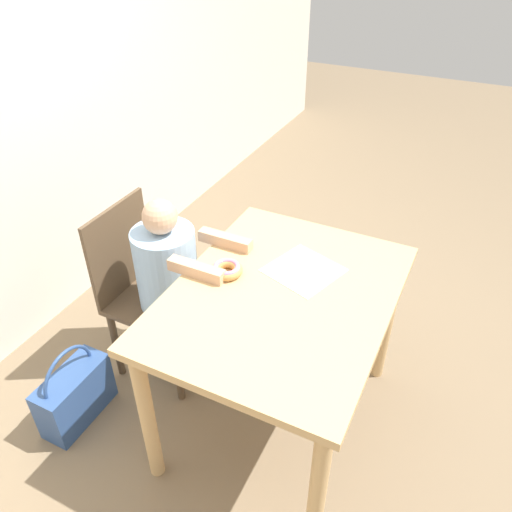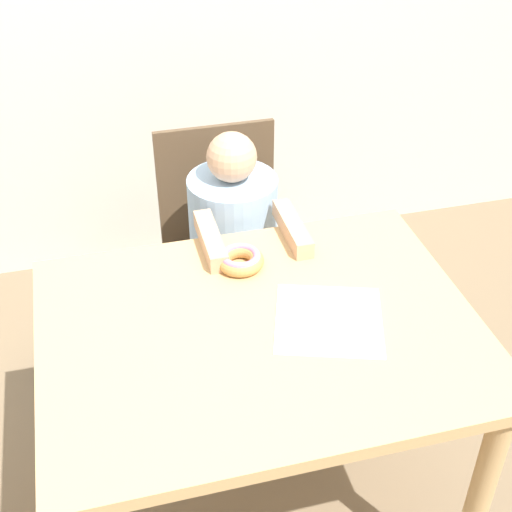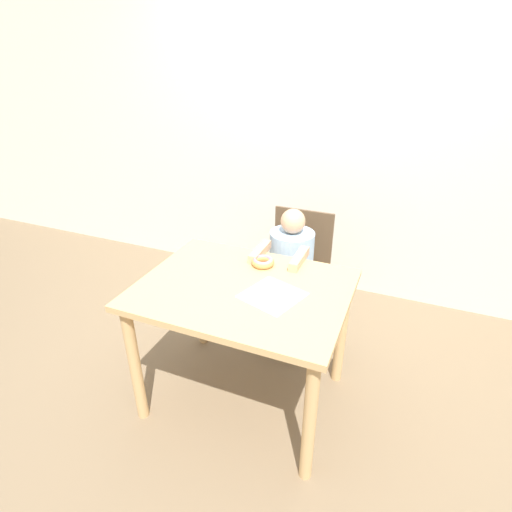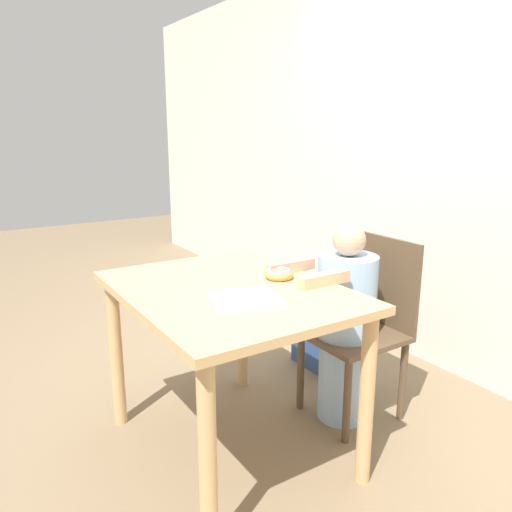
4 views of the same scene
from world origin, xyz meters
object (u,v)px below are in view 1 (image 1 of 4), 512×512
(chair, at_px, (149,291))
(donut, at_px, (227,269))
(child_figure, at_px, (171,294))
(handbag, at_px, (75,394))

(chair, bearing_deg, donut, -97.19)
(child_figure, distance_m, handbag, 0.62)
(handbag, bearing_deg, chair, -14.44)
(chair, bearing_deg, child_figure, -90.00)
(chair, relative_size, child_figure, 0.90)
(donut, bearing_deg, chair, 82.81)
(child_figure, relative_size, donut, 7.69)
(chair, xyz_separation_m, handbag, (-0.46, 0.12, -0.31))
(chair, height_order, child_figure, child_figure)
(chair, xyz_separation_m, donut, (-0.06, -0.47, 0.33))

